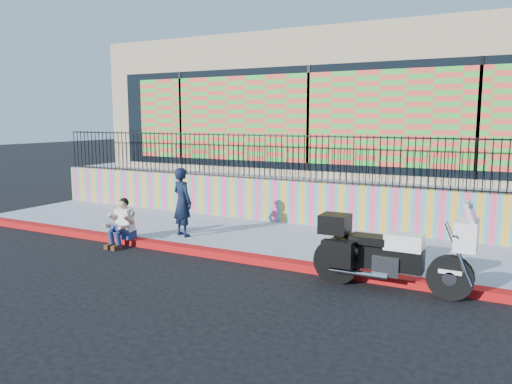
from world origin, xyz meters
The scene contains 10 objects.
ground centered at (0.00, 0.00, 0.00)m, with size 90.00×90.00×0.00m, color black.
red_curb centered at (0.00, 0.00, 0.07)m, with size 16.00×0.30×0.15m, color #AC0C0F.
sidewalk centered at (0.00, 1.65, 0.07)m, with size 16.00×3.00×0.15m, color #8A93A5.
mural_wall centered at (0.00, 3.25, 0.70)m, with size 16.00×0.20×1.10m, color #FD4274.
metal_fence centered at (0.00, 3.25, 1.85)m, with size 15.80×0.04×1.20m, color black, non-canonical shape.
elevated_platform centered at (0.00, 8.35, 0.62)m, with size 16.00×10.00×1.25m, color #8A93A5.
storefront_building centered at (0.00, 8.13, 3.25)m, with size 14.00×8.06×4.00m.
police_motorcycle centered at (3.26, -0.35, 0.67)m, with size 2.59×0.86×1.61m.
police_officer centered at (-1.71, 0.72, 0.95)m, with size 0.58×0.38×1.59m, color black.
seated_man centered at (-2.70, -0.26, 0.45)m, with size 0.54×0.71×1.06m.
Camera 1 is at (5.08, -8.50, 2.86)m, focal length 35.00 mm.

